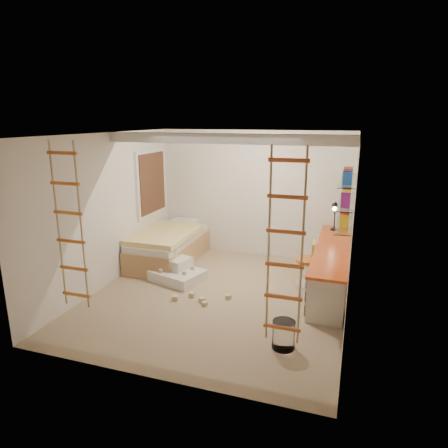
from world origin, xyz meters
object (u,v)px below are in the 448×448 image
(swivel_chair, at_px, (308,270))
(play_platform, at_px, (177,272))
(bed, at_px, (169,246))
(desk, at_px, (331,267))

(swivel_chair, height_order, play_platform, swivel_chair)
(bed, relative_size, play_platform, 1.97)
(desk, bearing_deg, bed, 173.51)
(bed, distance_m, play_platform, 0.98)
(play_platform, bearing_deg, swivel_chair, 11.59)
(desk, distance_m, swivel_chair, 0.39)
(bed, bearing_deg, desk, -6.49)
(desk, xyz_separation_m, play_platform, (-2.65, -0.44, -0.25))
(desk, relative_size, swivel_chair, 3.51)
(swivel_chair, bearing_deg, desk, -4.50)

